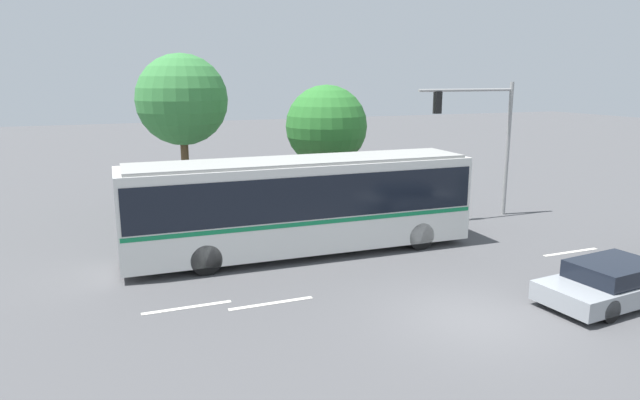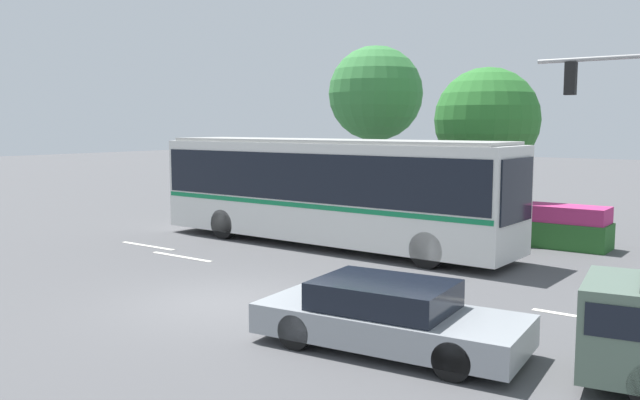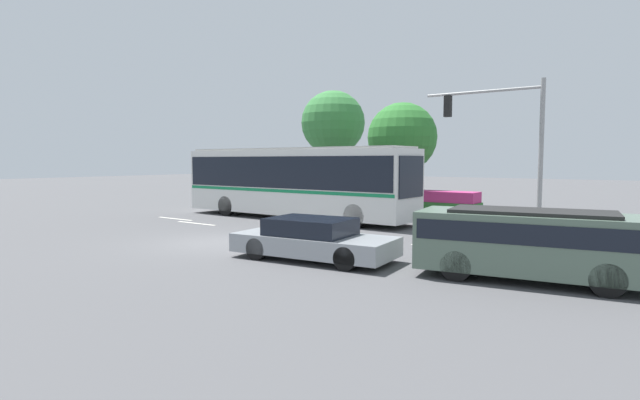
{
  "view_description": "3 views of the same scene",
  "coord_description": "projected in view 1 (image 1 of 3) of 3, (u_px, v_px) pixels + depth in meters",
  "views": [
    {
      "loc": [
        -8.65,
        -11.08,
        6.11
      ],
      "look_at": [
        -1.97,
        5.69,
        2.16
      ],
      "focal_mm": 31.52,
      "sensor_mm": 36.0,
      "label": 1
    },
    {
      "loc": [
        9.99,
        -10.1,
        3.81
      ],
      "look_at": [
        0.74,
        2.54,
        2.05
      ],
      "focal_mm": 37.46,
      "sensor_mm": 36.0,
      "label": 2
    },
    {
      "loc": [
        12.51,
        -11.5,
        2.77
      ],
      "look_at": [
        2.09,
        3.07,
        1.34
      ],
      "focal_mm": 27.68,
      "sensor_mm": 36.0,
      "label": 3
    }
  ],
  "objects": [
    {
      "name": "lane_stripe_mid",
      "position": [
        271.0,
        303.0,
        15.49
      ],
      "size": [
        2.4,
        0.16,
        0.01
      ],
      "primitive_type": "cube",
      "color": "silver",
      "rests_on": "ground"
    },
    {
      "name": "sedan_foreground",
      "position": [
        615.0,
        282.0,
        15.54
      ],
      "size": [
        4.74,
        2.32,
        1.16
      ],
      "rotation": [
        0.0,
        0.0,
        0.1
      ],
      "color": "gray",
      "rests_on": "ground"
    },
    {
      "name": "lane_stripe_far",
      "position": [
        571.0,
        252.0,
        20.04
      ],
      "size": [
        2.4,
        0.16,
        0.01
      ],
      "primitive_type": "cube",
      "color": "silver",
      "rests_on": "ground"
    },
    {
      "name": "ground_plane",
      "position": [
        472.0,
        319.0,
        14.49
      ],
      "size": [
        140.0,
        140.0,
        0.0
      ],
      "primitive_type": "plane",
      "color": "#4C4C4F"
    },
    {
      "name": "flowering_hedge",
      "position": [
        359.0,
        202.0,
        25.09
      ],
      "size": [
        6.64,
        1.29,
        1.32
      ],
      "color": "#286028",
      "rests_on": "ground"
    },
    {
      "name": "traffic_light_pole",
      "position": [
        486.0,
        129.0,
        24.38
      ],
      "size": [
        4.78,
        0.24,
        5.92
      ],
      "rotation": [
        0.0,
        0.0,
        3.14
      ],
      "color": "gray",
      "rests_on": "ground"
    },
    {
      "name": "street_tree_centre",
      "position": [
        326.0,
        126.0,
        24.98
      ],
      "size": [
        3.63,
        3.63,
        5.81
      ],
      "color": "brown",
      "rests_on": "ground"
    },
    {
      "name": "city_bus",
      "position": [
        302.0,
        200.0,
        19.59
      ],
      "size": [
        12.33,
        2.78,
        3.37
      ],
      "rotation": [
        0.0,
        0.0,
        -0.02
      ],
      "color": "silver",
      "rests_on": "ground"
    },
    {
      "name": "lane_stripe_near",
      "position": [
        187.0,
        308.0,
        15.21
      ],
      "size": [
        2.4,
        0.16,
        0.01
      ],
      "primitive_type": "cube",
      "color": "silver",
      "rests_on": "ground"
    },
    {
      "name": "street_tree_left",
      "position": [
        182.0,
        100.0,
        24.66
      ],
      "size": [
        4.01,
        4.01,
        7.16
      ],
      "color": "brown",
      "rests_on": "ground"
    }
  ]
}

